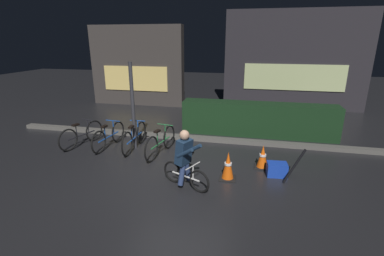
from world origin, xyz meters
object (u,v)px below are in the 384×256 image
object	(u,v)px
traffic_cone_far	(263,157)
parked_bike_left_mid	(109,136)
parked_bike_center_left	(135,137)
blue_crate	(277,169)
street_post	(133,107)
traffic_cone_near	(228,166)
closed_umbrella	(294,166)
parked_bike_center_right	(161,142)
parked_bike_leftmost	(82,135)
cyclist	(185,159)

from	to	relation	value
traffic_cone_far	parked_bike_left_mid	bearing A→B (deg)	174.01
parked_bike_center_left	blue_crate	xyz separation A→B (m)	(3.78, -0.81, -0.20)
street_post	blue_crate	size ratio (longest dim) A/B	5.45
street_post	traffic_cone_near	xyz separation A→B (m)	(2.74, -1.30, -0.89)
closed_umbrella	traffic_cone_near	bearing A→B (deg)	164.29
parked_bike_left_mid	blue_crate	world-z (taller)	parked_bike_left_mid
parked_bike_left_mid	traffic_cone_far	bearing A→B (deg)	-90.40
parked_bike_center_right	traffic_cone_near	bearing A→B (deg)	-108.73
street_post	parked_bike_leftmost	size ratio (longest dim) A/B	1.57
traffic_cone_near	blue_crate	bearing A→B (deg)	20.50
parked_bike_center_left	cyclist	bearing A→B (deg)	-133.14
traffic_cone_far	cyclist	size ratio (longest dim) A/B	0.46
cyclist	closed_umbrella	xyz separation A→B (m)	(2.23, 0.66, -0.25)
parked_bike_center_right	cyclist	xyz separation A→B (m)	(1.04, -1.51, 0.28)
traffic_cone_near	closed_umbrella	distance (m)	1.40
street_post	parked_bike_left_mid	bearing A→B (deg)	-170.86
parked_bike_center_left	cyclist	world-z (taller)	cyclist
parked_bike_left_mid	traffic_cone_near	distance (m)	3.67
closed_umbrella	street_post	bearing A→B (deg)	142.58
parked_bike_left_mid	parked_bike_center_left	world-z (taller)	parked_bike_center_left
parked_bike_left_mid	traffic_cone_near	xyz separation A→B (m)	(3.48, -1.18, -0.03)
parked_bike_leftmost	parked_bike_center_left	distance (m)	1.60
street_post	traffic_cone_far	world-z (taller)	street_post
parked_bike_left_mid	parked_bike_center_right	size ratio (longest dim) A/B	0.96
parked_bike_center_left	street_post	bearing A→B (deg)	18.90
parked_bike_center_left	parked_bike_center_right	size ratio (longest dim) A/B	1.01
street_post	closed_umbrella	size ratio (longest dim) A/B	2.82
street_post	parked_bike_center_left	world-z (taller)	street_post
street_post	traffic_cone_near	size ratio (longest dim) A/B	3.77
parked_bike_center_right	traffic_cone_near	world-z (taller)	parked_bike_center_right
parked_bike_leftmost	traffic_cone_far	size ratio (longest dim) A/B	2.66
street_post	traffic_cone_near	bearing A→B (deg)	-25.38
parked_bike_center_left	traffic_cone_near	size ratio (longest dim) A/B	2.61
parked_bike_center_right	cyclist	world-z (taller)	cyclist
parked_bike_center_left	closed_umbrella	size ratio (longest dim) A/B	1.95
parked_bike_leftmost	traffic_cone_near	bearing A→B (deg)	-89.42
blue_crate	traffic_cone_near	bearing A→B (deg)	-159.50
traffic_cone_far	closed_umbrella	distance (m)	0.87
parked_bike_center_left	parked_bike_center_right	xyz separation A→B (m)	(0.83, -0.21, 0.00)
traffic_cone_near	cyclist	bearing A→B (deg)	-148.91
parked_bike_left_mid	traffic_cone_near	size ratio (longest dim) A/B	2.48
traffic_cone_near	blue_crate	distance (m)	1.15
cyclist	blue_crate	bearing A→B (deg)	50.32
parked_bike_left_mid	parked_bike_center_left	xyz separation A→B (m)	(0.77, 0.03, 0.01)
traffic_cone_far	closed_umbrella	bearing A→B (deg)	-42.68
parked_bike_left_mid	traffic_cone_far	world-z (taller)	parked_bike_left_mid
traffic_cone_near	closed_umbrella	xyz separation A→B (m)	(1.39, 0.15, 0.07)
parked_bike_leftmost	traffic_cone_far	world-z (taller)	parked_bike_leftmost
parked_bike_center_right	blue_crate	size ratio (longest dim) A/B	3.74
street_post	closed_umbrella	bearing A→B (deg)	-15.56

